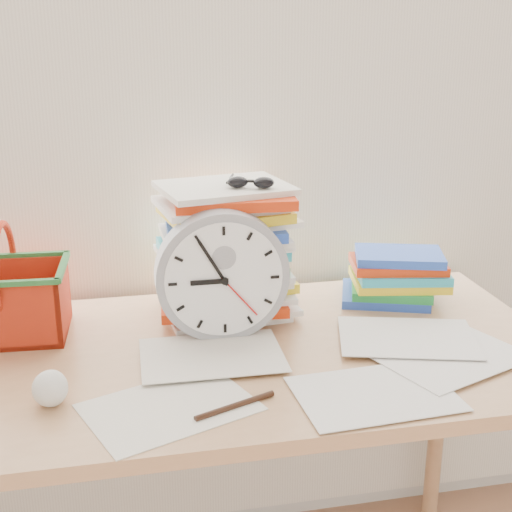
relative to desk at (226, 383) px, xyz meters
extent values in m
cube|color=silver|center=(0.00, 0.40, 0.67)|extent=(4.00, 0.04, 2.70)
cube|color=white|center=(0.00, 0.38, 0.62)|extent=(2.40, 0.01, 2.50)
cube|color=tan|center=(0.00, 0.00, 0.06)|extent=(1.40, 0.70, 0.03)
cylinder|color=tan|center=(0.65, 0.30, -0.32)|extent=(0.04, 0.04, 0.72)
cylinder|color=gray|center=(0.01, 0.07, 0.21)|extent=(0.28, 0.06, 0.28)
sphere|color=white|center=(-0.34, -0.15, 0.11)|extent=(0.07, 0.07, 0.07)
cylinder|color=black|center=(-0.02, -0.23, 0.08)|extent=(0.15, 0.07, 0.01)
camera|label=1|loc=(-0.21, -1.32, 0.72)|focal=50.00mm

